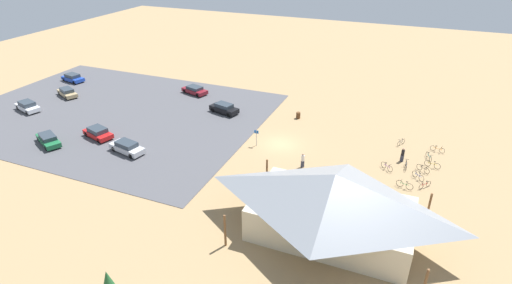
{
  "coord_description": "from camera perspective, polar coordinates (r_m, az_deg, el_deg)",
  "views": [
    {
      "loc": [
        -14.23,
        42.85,
        23.99
      ],
      "look_at": [
        2.25,
        2.79,
        1.2
      ],
      "focal_mm": 28.44,
      "sensor_mm": 36.0,
      "label": 1
    }
  ],
  "objects": [
    {
      "name": "ground",
      "position": [
        51.13,
        3.52,
        -0.29
      ],
      "size": [
        160.0,
        160.0,
        0.0
      ],
      "primitive_type": "plane",
      "color": "#9E7F56",
      "rests_on": "ground"
    },
    {
      "name": "parking_lot_asphalt",
      "position": [
        63.54,
        -19.36,
        3.96
      ],
      "size": [
        43.52,
        32.52,
        0.05
      ],
      "primitive_type": "cube",
      "color": "#4C4C51",
      "rests_on": "ground"
    },
    {
      "name": "bike_pavilion",
      "position": [
        35.45,
        10.72,
        -8.26
      ],
      "size": [
        16.08,
        10.17,
        6.16
      ],
      "color": "beige",
      "rests_on": "ground"
    },
    {
      "name": "trash_bin",
      "position": [
        58.25,
        5.96,
        3.76
      ],
      "size": [
        0.6,
        0.6,
        0.9
      ],
      "primitive_type": "cylinder",
      "color": "brown",
      "rests_on": "ground"
    },
    {
      "name": "lot_sign",
      "position": [
        50.03,
        0.06,
        0.93
      ],
      "size": [
        0.56,
        0.08,
        2.2
      ],
      "color": "#99999E",
      "rests_on": "ground"
    },
    {
      "name": "bicycle_yellow_yard_center",
      "position": [
        50.07,
        23.56,
        -2.92
      ],
      "size": [
        1.75,
        0.63,
        0.89
      ],
      "color": "black",
      "rests_on": "ground"
    },
    {
      "name": "bicycle_teal_yard_left",
      "position": [
        51.68,
        23.13,
        -1.89
      ],
      "size": [
        0.74,
        1.65,
        0.81
      ],
      "color": "black",
      "rests_on": "ground"
    },
    {
      "name": "bicycle_purple_front_row",
      "position": [
        47.8,
        17.93,
        -3.33
      ],
      "size": [
        1.38,
        1.11,
        0.87
      ],
      "color": "black",
      "rests_on": "ground"
    },
    {
      "name": "bicycle_green_near_sign",
      "position": [
        45.14,
        20.17,
        -5.68
      ],
      "size": [
        1.74,
        0.58,
        0.87
      ],
      "color": "black",
      "rests_on": "ground"
    },
    {
      "name": "bicycle_orange_back_row",
      "position": [
        53.81,
        24.17,
        -0.93
      ],
      "size": [
        1.68,
        0.6,
        0.83
      ],
      "color": "black",
      "rests_on": "ground"
    },
    {
      "name": "bicycle_silver_yard_front",
      "position": [
        53.81,
        19.73,
        -0.04
      ],
      "size": [
        0.83,
        1.46,
        0.85
      ],
      "color": "black",
      "rests_on": "ground"
    },
    {
      "name": "bicycle_white_lone_west",
      "position": [
        48.86,
        20.37,
        -3.04
      ],
      "size": [
        0.48,
        1.79,
        0.92
      ],
      "color": "black",
      "rests_on": "ground"
    },
    {
      "name": "bicycle_red_lone_east",
      "position": [
        46.0,
        22.66,
        -5.59
      ],
      "size": [
        1.13,
        1.31,
        0.79
      ],
      "color": "black",
      "rests_on": "ground"
    },
    {
      "name": "bicycle_blue_near_porch",
      "position": [
        47.22,
        21.84,
        -4.46
      ],
      "size": [
        1.28,
        1.21,
        0.88
      ],
      "color": "black",
      "rests_on": "ground"
    },
    {
      "name": "bicycle_black_edge_north",
      "position": [
        48.83,
        22.44,
        -3.51
      ],
      "size": [
        1.4,
        0.97,
        0.79
      ],
      "color": "black",
      "rests_on": "ground"
    },
    {
      "name": "car_blue_aisle_side",
      "position": [
        79.41,
        -24.37,
        8.24
      ],
      "size": [
        4.61,
        2.69,
        1.36
      ],
      "color": "#1E42B2",
      "rests_on": "parking_lot_asphalt"
    },
    {
      "name": "car_maroon_front_row",
      "position": [
        67.55,
        -8.62,
        7.25
      ],
      "size": [
        4.75,
        3.05,
        1.26
      ],
      "color": "maroon",
      "rests_on": "parking_lot_asphalt"
    },
    {
      "name": "car_black_mid_lot",
      "position": [
        59.68,
        -4.51,
        4.76
      ],
      "size": [
        4.7,
        2.83,
        1.43
      ],
      "color": "black",
      "rests_on": "parking_lot_asphalt"
    },
    {
      "name": "car_red_far_end",
      "position": [
        56.13,
        -21.35,
        1.24
      ],
      "size": [
        4.6,
        3.02,
        1.37
      ],
      "color": "red",
      "rests_on": "parking_lot_asphalt"
    },
    {
      "name": "car_green_end_stall",
      "position": [
        56.93,
        -27.19,
        0.34
      ],
      "size": [
        4.92,
        3.63,
        1.32
      ],
      "color": "#1E6B3D",
      "rests_on": "parking_lot_asphalt"
    },
    {
      "name": "car_white_near_entry",
      "position": [
        69.15,
        -29.47,
        4.42
      ],
      "size": [
        4.76,
        3.01,
        1.42
      ],
      "color": "white",
      "rests_on": "parking_lot_asphalt"
    },
    {
      "name": "car_tan_inner_stall",
      "position": [
        72.43,
        -25.03,
        6.35
      ],
      "size": [
        4.69,
        3.37,
        1.32
      ],
      "color": "tan",
      "rests_on": "parking_lot_asphalt"
    },
    {
      "name": "car_silver_by_curb",
      "position": [
        51.17,
        -17.7,
        -0.69
      ],
      "size": [
        4.88,
        2.68,
        1.4
      ],
      "color": "#BCBCC1",
      "rests_on": "parking_lot_asphalt"
    },
    {
      "name": "visitor_at_bikes",
      "position": [
        46.03,
        6.59,
        -2.53
      ],
      "size": [
        0.38,
        0.4,
        1.76
      ],
      "color": "#2D3347",
      "rests_on": "ground"
    },
    {
      "name": "visitor_near_lot",
      "position": [
        49.84,
        19.93,
        -1.65
      ],
      "size": [
        0.4,
        0.39,
        1.74
      ],
      "color": "#2D3347",
      "rests_on": "ground"
    }
  ]
}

